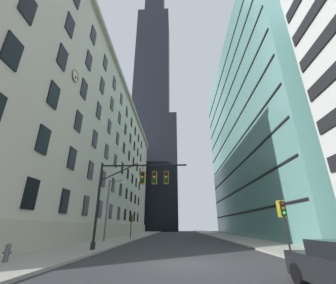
# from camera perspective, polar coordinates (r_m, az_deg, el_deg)

# --- Properties ---
(ground_plane) EXTENTS (102.00, 160.00, 0.10)m
(ground_plane) POSITION_cam_1_polar(r_m,az_deg,el_deg) (12.44, 4.61, -30.09)
(ground_plane) COLOR #303033
(sidewalk_left) EXTENTS (5.00, 160.00, 0.15)m
(sidewalk_left) POSITION_cam_1_polar(r_m,az_deg,el_deg) (14.84, -34.52, -24.89)
(sidewalk_left) COLOR gray
(sidewalk_left) RESTS_ON ground
(station_building) EXTENTS (13.43, 66.40, 29.61)m
(station_building) POSITION_cam_1_polar(r_m,az_deg,el_deg) (44.92, -20.11, -3.47)
(station_building) COLOR beige
(station_building) RESTS_ON ground
(dark_skyscraper) EXTENTS (23.92, 23.92, 226.92)m
(dark_skyscraper) POSITION_cam_1_polar(r_m,az_deg,el_deg) (111.54, -4.18, 13.77)
(dark_skyscraper) COLOR black
(dark_skyscraper) RESTS_ON ground
(glass_office_midrise) EXTENTS (19.71, 45.55, 40.97)m
(glass_office_midrise) POSITION_cam_1_polar(r_m,az_deg,el_deg) (50.26, 27.04, 2.72)
(glass_office_midrise) COLOR slate
(glass_office_midrise) RESTS_ON ground
(traffic_signal_mast) EXTENTS (7.49, 0.63, 6.78)m
(traffic_signal_mast) POSITION_cam_1_polar(r_m,az_deg,el_deg) (18.34, -7.94, -11.13)
(traffic_signal_mast) COLOR black
(traffic_signal_mast) RESTS_ON sidewalk_left
(traffic_light_near_right) EXTENTS (0.40, 0.63, 3.23)m
(traffic_light_near_right) POSITION_cam_1_polar(r_m,az_deg,el_deg) (16.25, 28.28, -16.01)
(traffic_light_near_right) COLOR black
(traffic_light_near_right) RESTS_ON sidewalk_right
(traffic_light_far_left) EXTENTS (0.40, 0.63, 3.26)m
(traffic_light_far_left) POSITION_cam_1_polar(r_m,az_deg,el_deg) (33.85, -9.76, -19.76)
(traffic_light_far_left) COLOR black
(traffic_light_far_left) RESTS_ON sidewalk_left
(street_lamppost) EXTENTS (2.23, 0.32, 7.31)m
(street_lamppost) POSITION_cam_1_polar(r_m,az_deg,el_deg) (28.97, -15.25, -15.51)
(street_lamppost) COLOR #47474C
(street_lamppost) RESTS_ON sidewalk_left
(fire_hydrant) EXTENTS (0.42, 0.26, 0.85)m
(fire_hydrant) POSITION_cam_1_polar(r_m,az_deg,el_deg) (14.37, -37.09, -22.40)
(fire_hydrant) COLOR #4C4C51
(fire_hydrant) RESTS_ON sidewalk_left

